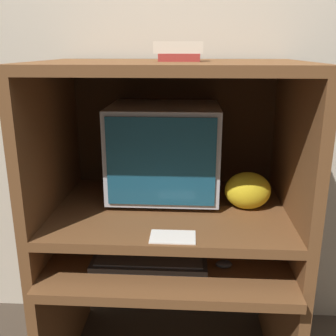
# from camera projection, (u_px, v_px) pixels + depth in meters

# --- Properties ---
(wall_back) EXTENTS (6.00, 0.06, 2.60)m
(wall_back) POSITION_uv_depth(u_px,v_px,m) (175.00, 68.00, 1.83)
(wall_back) COLOR beige
(wall_back) RESTS_ON ground_plane
(desk_base) EXTENTS (1.00, 0.73, 0.60)m
(desk_base) POSITION_uv_depth(u_px,v_px,m) (170.00, 294.00, 1.66)
(desk_base) COLOR brown
(desk_base) RESTS_ON ground_plane
(desk_monitor_shelf) EXTENTS (1.00, 0.67, 0.17)m
(desk_monitor_shelf) POSITION_uv_depth(u_px,v_px,m) (170.00, 215.00, 1.61)
(desk_monitor_shelf) COLOR brown
(desk_monitor_shelf) RESTS_ON desk_base
(hutch_upper) EXTENTS (1.00, 0.67, 0.57)m
(hutch_upper) POSITION_uv_depth(u_px,v_px,m) (171.00, 111.00, 1.52)
(hutch_upper) COLOR brown
(hutch_upper) RESTS_ON desk_monitor_shelf
(crt_monitor) EXTENTS (0.45, 0.37, 0.40)m
(crt_monitor) POSITION_uv_depth(u_px,v_px,m) (164.00, 151.00, 1.65)
(crt_monitor) COLOR #B2B2B7
(crt_monitor) RESTS_ON desk_monitor_shelf
(keyboard) EXTENTS (0.44, 0.16, 0.03)m
(keyboard) POSITION_uv_depth(u_px,v_px,m) (149.00, 261.00, 1.49)
(keyboard) COLOR #2D2D30
(keyboard) RESTS_ON desk_base
(mouse) EXTENTS (0.06, 0.04, 0.03)m
(mouse) POSITION_uv_depth(u_px,v_px,m) (224.00, 264.00, 1.46)
(mouse) COLOR #28282B
(mouse) RESTS_ON desk_base
(snack_bag) EXTENTS (0.18, 0.14, 0.15)m
(snack_bag) POSITION_uv_depth(u_px,v_px,m) (248.00, 191.00, 1.57)
(snack_bag) COLOR gold
(snack_bag) RESTS_ON desk_monitor_shelf
(book_stack) EXTENTS (0.17, 0.13, 0.07)m
(book_stack) POSITION_uv_depth(u_px,v_px,m) (179.00, 51.00, 1.42)
(book_stack) COLOR maroon
(book_stack) RESTS_ON hutch_upper
(paper_card) EXTENTS (0.16, 0.10, 0.00)m
(paper_card) POSITION_uv_depth(u_px,v_px,m) (173.00, 237.00, 1.34)
(paper_card) COLOR white
(paper_card) RESTS_ON desk_monitor_shelf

